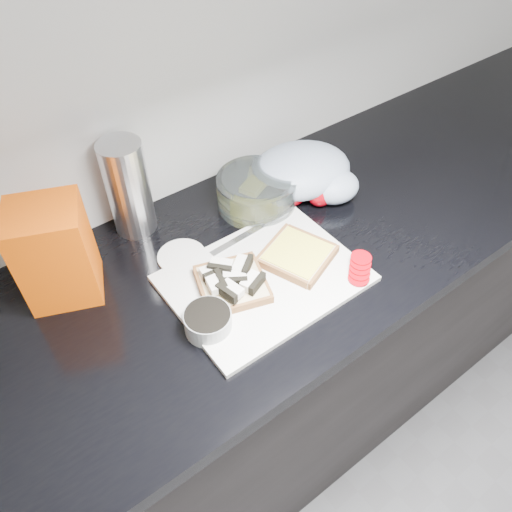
# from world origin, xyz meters

# --- Properties ---
(base_cabinet) EXTENTS (3.50, 0.60, 0.86)m
(base_cabinet) POSITION_xyz_m (0.00, 1.20, 0.43)
(base_cabinet) COLOR black
(base_cabinet) RESTS_ON ground
(countertop) EXTENTS (3.50, 0.64, 0.04)m
(countertop) POSITION_xyz_m (0.00, 1.20, 0.88)
(countertop) COLOR black
(countertop) RESTS_ON base_cabinet
(cutting_board) EXTENTS (0.40, 0.30, 0.01)m
(cutting_board) POSITION_xyz_m (-0.08, 1.12, 0.91)
(cutting_board) COLOR silver
(cutting_board) RESTS_ON countertop
(bread_left) EXTENTS (0.18, 0.18, 0.04)m
(bread_left) POSITION_xyz_m (-0.15, 1.14, 0.93)
(bread_left) COLOR beige
(bread_left) RESTS_ON cutting_board
(bread_right) EXTENTS (0.18, 0.18, 0.02)m
(bread_right) POSITION_xyz_m (0.01, 1.12, 0.92)
(bread_right) COLOR beige
(bread_right) RESTS_ON cutting_board
(tomato_slices) EXTENTS (0.09, 0.09, 0.02)m
(tomato_slices) POSITION_xyz_m (0.09, 1.02, 0.92)
(tomato_slices) COLOR #98030D
(tomato_slices) RESTS_ON cutting_board
(knife) EXTENTS (0.22, 0.03, 0.01)m
(knife) POSITION_xyz_m (0.00, 1.25, 0.92)
(knife) COLOR silver
(knife) RESTS_ON cutting_board
(seed_tub) EXTENTS (0.09, 0.09, 0.05)m
(seed_tub) POSITION_xyz_m (-0.24, 1.09, 0.93)
(seed_tub) COLOR gray
(seed_tub) RESTS_ON countertop
(tub_lid) EXTENTS (0.12, 0.12, 0.01)m
(tub_lid) POSITION_xyz_m (-0.19, 1.29, 0.90)
(tub_lid) COLOR silver
(tub_lid) RESTS_ON countertop
(glass_bowl) EXTENTS (0.20, 0.20, 0.08)m
(glass_bowl) POSITION_xyz_m (0.06, 1.34, 0.94)
(glass_bowl) COLOR silver
(glass_bowl) RESTS_ON countertop
(bread_bag) EXTENTS (0.18, 0.17, 0.22)m
(bread_bag) POSITION_xyz_m (-0.42, 1.35, 1.01)
(bread_bag) COLOR #F45304
(bread_bag) RESTS_ON countertop
(steel_canister) EXTENTS (0.10, 0.10, 0.23)m
(steel_canister) POSITION_xyz_m (-0.22, 1.44, 1.02)
(steel_canister) COLOR #BABABF
(steel_canister) RESTS_ON countertop
(grocery_bag) EXTENTS (0.30, 0.29, 0.11)m
(grocery_bag) POSITION_xyz_m (0.19, 1.31, 0.95)
(grocery_bag) COLOR #9DABC2
(grocery_bag) RESTS_ON countertop
(whole_tomatoes) EXTENTS (0.11, 0.10, 0.06)m
(whole_tomatoes) POSITION_xyz_m (0.16, 1.27, 0.93)
(whole_tomatoes) COLOR #98030D
(whole_tomatoes) RESTS_ON countertop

